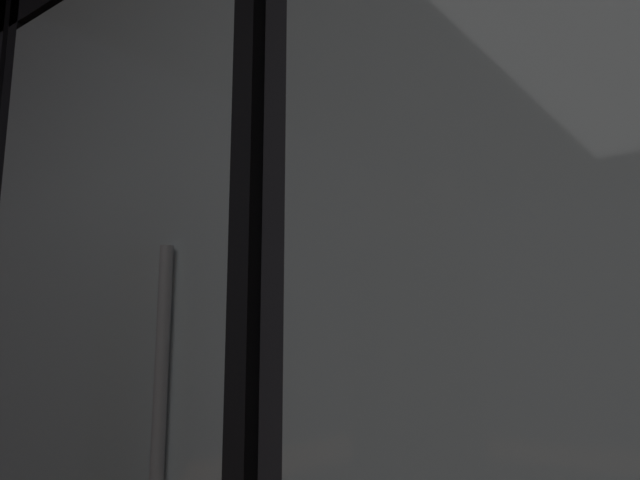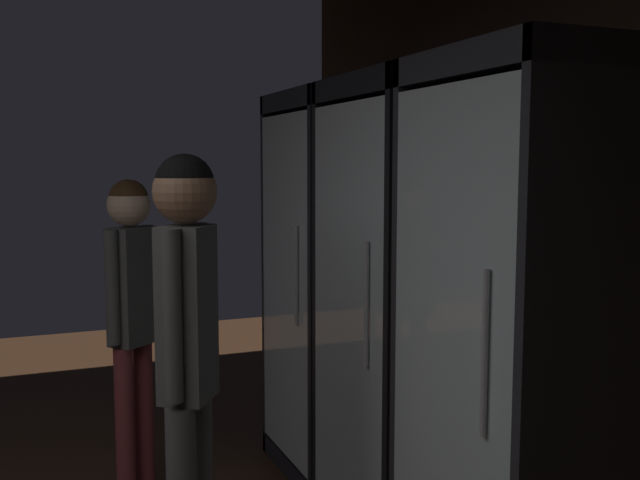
# 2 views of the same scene
# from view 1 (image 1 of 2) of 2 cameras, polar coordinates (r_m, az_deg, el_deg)

# --- Properties ---
(cooler_far_left) EXTENTS (0.77, 0.60, 2.05)m
(cooler_far_left) POSITION_cam_1_polar(r_m,az_deg,el_deg) (2.01, -25.46, -15.61)
(cooler_far_left) COLOR black
(cooler_far_left) RESTS_ON ground
(cooler_left) EXTENTS (0.77, 0.60, 2.05)m
(cooler_left) POSITION_cam_1_polar(r_m,az_deg,el_deg) (1.37, -8.93, -19.18)
(cooler_left) COLOR black
(cooler_left) RESTS_ON ground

